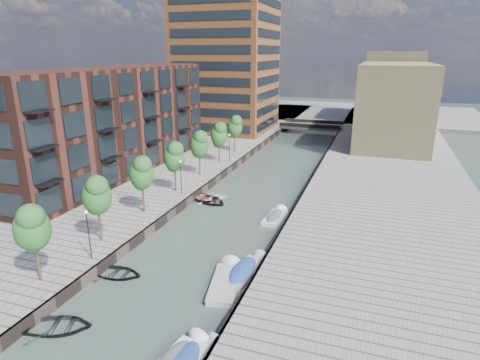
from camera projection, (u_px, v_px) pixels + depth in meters
The scene contains 30 objects.
water at pixel (275, 171), 59.42m from camera, with size 300.00×300.00×0.00m, color #38473F.
quay_left at pixel (76, 150), 70.48m from camera, with size 60.00×140.00×1.00m, color gray.
quay_right at pixel (390, 179), 54.28m from camera, with size 20.00×140.00×1.00m, color gray.
quay_wall_left at pixel (236, 165), 61.17m from camera, with size 0.25×140.00×1.00m, color #332823.
quay_wall_right at pixel (316, 172), 57.37m from camera, with size 0.25×140.00×1.00m, color #332823.
far_closure at pixel (328, 112), 113.23m from camera, with size 80.00×40.00×1.00m, color gray.
apartment_block at pixel (115, 121), 54.20m from camera, with size 8.00×38.00×14.00m, color #321813.
tower at pixel (227, 56), 82.30m from camera, with size 18.00×18.00×30.00m, color #9A582D.
tan_block_near at pixel (393, 104), 71.77m from camera, with size 12.00×25.00×14.00m, color #99895D.
tan_block_far at pixel (392, 87), 94.85m from camera, with size 12.00×20.00×16.00m, color #99895D.
bridge at pixel (311, 126), 87.78m from camera, with size 13.00×6.00×1.30m.
tree_0 at pixel (32, 226), 28.06m from camera, with size 2.50×2.50×5.95m.
tree_1 at pixel (97, 194), 34.36m from camera, with size 2.50×2.50×5.95m.
tree_2 at pixel (141, 172), 40.65m from camera, with size 2.50×2.50×5.95m.
tree_3 at pixel (174, 156), 46.95m from camera, with size 2.50×2.50×5.95m.
tree_4 at pixel (199, 143), 53.25m from camera, with size 2.50×2.50×5.95m.
tree_5 at pixel (219, 134), 59.54m from camera, with size 2.50×2.50×5.95m.
tree_6 at pixel (235, 126), 65.84m from camera, with size 2.50×2.50×5.95m.
lamp_0 at pixel (88, 229), 31.80m from camera, with size 0.24×0.24×4.12m.
lamp_1 at pixel (181, 174), 46.20m from camera, with size 0.24×0.24×4.12m.
lamp_2 at pixel (229, 145), 60.59m from camera, with size 0.24×0.24×4.12m.
sloop_0 at pixel (58, 329), 25.70m from camera, with size 3.17×4.44×0.92m, color black.
sloop_1 at pixel (117, 275), 31.86m from camera, with size 2.98×4.17×0.86m, color black.
sloop_2 at pixel (202, 200), 48.13m from camera, with size 3.35×4.69×0.97m, color maroon.
sloop_3 at pixel (213, 200), 48.02m from camera, with size 3.35×4.69×0.97m, color white.
sloop_4 at pixel (209, 202), 47.34m from camera, with size 3.53×4.94×1.02m, color black.
motorboat_2 at pixel (227, 280), 31.01m from camera, with size 3.10×6.01×1.91m.
motorboat_3 at pixel (246, 270), 32.23m from camera, with size 3.09×5.67×1.80m.
motorboat_4 at pixel (275, 216), 42.77m from camera, with size 1.87×4.66×1.52m.
car at pixel (360, 132), 79.22m from camera, with size 1.63×4.04×1.38m, color #A2A4A7.
Camera 1 is at (13.72, -15.52, 17.01)m, focal length 30.00 mm.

